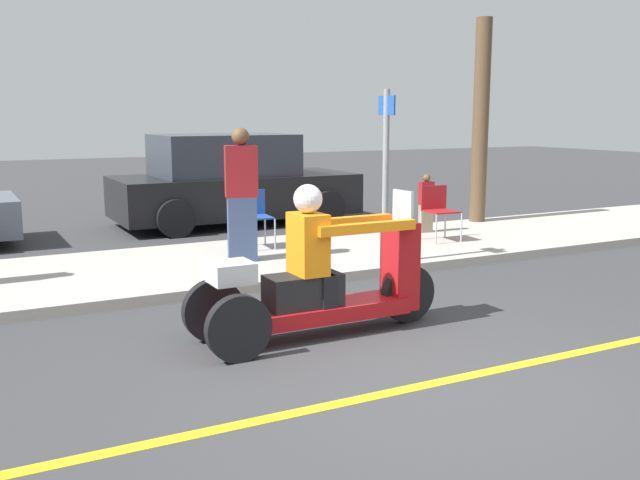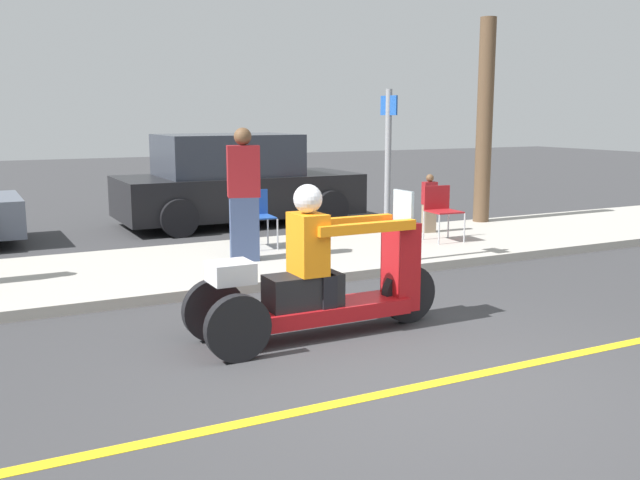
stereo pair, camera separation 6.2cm
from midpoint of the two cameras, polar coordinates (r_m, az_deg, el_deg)
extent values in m
plane|color=#38383A|center=(5.55, 9.09, -11.35)|extent=(60.00, 60.00, 0.00)
cube|color=gold|center=(5.45, 7.49, -11.69)|extent=(24.00, 0.12, 0.01)
cube|color=#B2ADA3|center=(9.48, -7.52, -1.94)|extent=(28.00, 2.80, 0.12)
cylinder|color=black|center=(7.03, 7.34, -4.29)|extent=(0.57, 0.10, 0.57)
cylinder|color=black|center=(5.92, -6.29, -7.03)|extent=(0.57, 0.10, 0.57)
cylinder|color=black|center=(6.47, -8.25, -5.57)|extent=(0.57, 0.10, 0.57)
cube|color=#AD1419|center=(6.56, 0.27, -5.77)|extent=(1.71, 0.43, 0.14)
cube|color=black|center=(6.43, -1.08, -4.07)|extent=(0.69, 0.34, 0.30)
cube|color=#AD1419|center=(6.91, 6.71, -2.02)|extent=(0.24, 0.34, 0.85)
cube|color=silver|center=(6.83, 6.95, 2.71)|extent=(0.03, 0.31, 0.30)
cube|color=silver|center=(6.11, -6.87, -2.58)|extent=(0.36, 0.34, 0.18)
cube|color=orange|center=(6.36, -0.69, -0.31)|extent=(0.26, 0.38, 0.55)
sphere|color=silver|center=(6.30, -0.70, 3.32)|extent=(0.26, 0.26, 0.26)
cube|color=black|center=(6.41, 0.84, -4.12)|extent=(0.14, 0.14, 0.30)
cube|color=black|center=(6.61, -0.14, -3.67)|extent=(0.14, 0.14, 0.30)
cube|color=orange|center=(6.40, 4.09, 0.98)|extent=(0.99, 0.09, 0.09)
cube|color=orange|center=(6.74, 2.33, 1.46)|extent=(0.99, 0.09, 0.09)
cube|color=#38476B|center=(9.34, -5.88, 0.90)|extent=(0.42, 0.34, 0.84)
cube|color=maroon|center=(9.26, -5.96, 5.49)|extent=(0.46, 0.35, 0.66)
sphere|color=brown|center=(9.23, -6.01, 8.24)|extent=(0.23, 0.23, 0.23)
cube|color=gray|center=(11.68, 8.85, 1.73)|extent=(0.22, 0.16, 0.46)
cube|color=maroon|center=(11.63, 8.91, 3.73)|extent=(0.24, 0.17, 0.36)
sphere|color=brown|center=(11.60, 8.94, 4.92)|extent=(0.12, 0.12, 0.12)
cylinder|color=#A5A8AD|center=(10.60, 9.67, 0.82)|extent=(0.02, 0.02, 0.44)
cylinder|color=#A5A8AD|center=(10.84, 11.64, 0.96)|extent=(0.02, 0.02, 0.44)
cylinder|color=#A5A8AD|center=(10.97, 8.45, 1.16)|extent=(0.02, 0.02, 0.44)
cylinder|color=#A5A8AD|center=(11.21, 10.39, 1.29)|extent=(0.02, 0.02, 0.44)
cube|color=maroon|center=(10.87, 10.07, 2.26)|extent=(0.47, 0.47, 0.02)
cube|color=maroon|center=(11.03, 9.49, 3.33)|extent=(0.44, 0.06, 0.38)
cylinder|color=#A5A8AD|center=(9.93, -5.63, 0.29)|extent=(0.02, 0.02, 0.44)
cylinder|color=#A5A8AD|center=(10.07, -3.23, 0.46)|extent=(0.02, 0.02, 0.44)
cylinder|color=#A5A8AD|center=(10.35, -6.34, 0.67)|extent=(0.02, 0.02, 0.44)
cylinder|color=#A5A8AD|center=(10.48, -4.03, 0.83)|extent=(0.02, 0.02, 0.44)
cube|color=#1E479E|center=(10.17, -4.83, 1.84)|extent=(0.47, 0.47, 0.02)
cube|color=#1E479E|center=(10.35, -5.21, 2.99)|extent=(0.44, 0.06, 0.38)
cube|color=black|center=(13.29, -6.36, 3.63)|extent=(4.38, 1.90, 0.73)
cube|color=#2D333D|center=(13.15, -7.32, 6.77)|extent=(2.41, 1.71, 0.74)
cylinder|color=black|center=(13.05, 1.01, 2.58)|extent=(0.64, 0.22, 0.64)
cylinder|color=black|center=(14.73, -2.48, 3.43)|extent=(0.64, 0.22, 0.64)
cylinder|color=black|center=(11.98, -11.08, 1.73)|extent=(0.64, 0.22, 0.64)
cylinder|color=black|center=(13.80, -13.29, 2.72)|extent=(0.64, 0.22, 0.64)
cylinder|color=brown|center=(12.95, 13.16, 9.21)|extent=(0.28, 0.28, 3.53)
cylinder|color=gray|center=(9.07, 5.63, 4.98)|extent=(0.08, 0.08, 2.20)
cube|color=#1E51AD|center=(9.04, 5.73, 10.67)|extent=(0.02, 0.36, 0.24)
camera|label=1|loc=(0.03, -89.72, 0.05)|focal=40.00mm
camera|label=2|loc=(0.03, 90.28, -0.05)|focal=40.00mm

